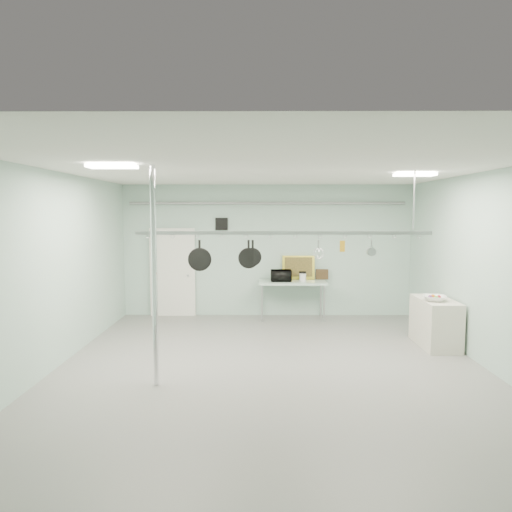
{
  "coord_description": "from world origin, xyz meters",
  "views": [
    {
      "loc": [
        -0.2,
        -7.09,
        2.53
      ],
      "look_at": [
        -0.25,
        1.0,
        1.76
      ],
      "focal_mm": 32.0,
      "sensor_mm": 36.0,
      "label": 1
    }
  ],
  "objects_px": {
    "coffee_canister": "(303,277)",
    "skillet_mid": "(249,254)",
    "prep_table": "(292,284)",
    "pot_rack": "(283,231)",
    "skillet_left": "(200,255)",
    "chrome_pole": "(154,277)",
    "microwave": "(281,276)",
    "fruit_bowl": "(435,298)",
    "skillet_right": "(253,252)",
    "side_cabinet": "(435,323)"
  },
  "relations": [
    {
      "from": "coffee_canister",
      "to": "skillet_mid",
      "type": "relative_size",
      "value": 0.43
    },
    {
      "from": "prep_table",
      "to": "pot_rack",
      "type": "relative_size",
      "value": 0.33
    },
    {
      "from": "skillet_left",
      "to": "skillet_mid",
      "type": "height_order",
      "value": "same"
    },
    {
      "from": "prep_table",
      "to": "pot_rack",
      "type": "xyz_separation_m",
      "value": [
        -0.4,
        -3.3,
        1.4
      ]
    },
    {
      "from": "chrome_pole",
      "to": "coffee_canister",
      "type": "xyz_separation_m",
      "value": [
        2.54,
        4.19,
        -0.6
      ]
    },
    {
      "from": "chrome_pole",
      "to": "microwave",
      "type": "bearing_deg",
      "value": 64.22
    },
    {
      "from": "pot_rack",
      "to": "microwave",
      "type": "xyz_separation_m",
      "value": [
        0.13,
        3.31,
        -1.19
      ]
    },
    {
      "from": "prep_table",
      "to": "coffee_canister",
      "type": "bearing_deg",
      "value": -1.36
    },
    {
      "from": "fruit_bowl",
      "to": "skillet_mid",
      "type": "bearing_deg",
      "value": -164.83
    },
    {
      "from": "skillet_mid",
      "to": "coffee_canister",
      "type": "bearing_deg",
      "value": 73.48
    },
    {
      "from": "pot_rack",
      "to": "skillet_mid",
      "type": "height_order",
      "value": "pot_rack"
    },
    {
      "from": "skillet_right",
      "to": "fruit_bowl",
      "type": "bearing_deg",
      "value": 32.74
    },
    {
      "from": "microwave",
      "to": "skillet_right",
      "type": "xyz_separation_m",
      "value": [
        -0.63,
        -3.31,
        0.85
      ]
    },
    {
      "from": "chrome_pole",
      "to": "skillet_left",
      "type": "distance_m",
      "value": 1.07
    },
    {
      "from": "skillet_right",
      "to": "skillet_left",
      "type": "bearing_deg",
      "value": -162.72
    },
    {
      "from": "pot_rack",
      "to": "skillet_mid",
      "type": "relative_size",
      "value": 10.59
    },
    {
      "from": "pot_rack",
      "to": "skillet_right",
      "type": "bearing_deg",
      "value": 180.0
    },
    {
      "from": "microwave",
      "to": "fruit_bowl",
      "type": "relative_size",
      "value": 1.16
    },
    {
      "from": "chrome_pole",
      "to": "prep_table",
      "type": "relative_size",
      "value": 2.0
    },
    {
      "from": "side_cabinet",
      "to": "skillet_right",
      "type": "distance_m",
      "value": 3.89
    },
    {
      "from": "coffee_canister",
      "to": "prep_table",
      "type": "bearing_deg",
      "value": 178.64
    },
    {
      "from": "skillet_left",
      "to": "coffee_canister",
      "type": "bearing_deg",
      "value": 54.4
    },
    {
      "from": "fruit_bowl",
      "to": "skillet_left",
      "type": "bearing_deg",
      "value": -167.61
    },
    {
      "from": "prep_table",
      "to": "fruit_bowl",
      "type": "distance_m",
      "value": 3.41
    },
    {
      "from": "fruit_bowl",
      "to": "skillet_mid",
      "type": "xyz_separation_m",
      "value": [
        -3.41,
        -0.93,
        0.91
      ]
    },
    {
      "from": "prep_table",
      "to": "skillet_mid",
      "type": "xyz_separation_m",
      "value": [
        -0.96,
        -3.3,
        1.03
      ]
    },
    {
      "from": "chrome_pole",
      "to": "fruit_bowl",
      "type": "xyz_separation_m",
      "value": [
        4.75,
        1.83,
        -0.65
      ]
    },
    {
      "from": "side_cabinet",
      "to": "pot_rack",
      "type": "relative_size",
      "value": 0.25
    },
    {
      "from": "skillet_mid",
      "to": "fruit_bowl",
      "type": "bearing_deg",
      "value": 18.77
    },
    {
      "from": "coffee_canister",
      "to": "microwave",
      "type": "bearing_deg",
      "value": 178.29
    },
    {
      "from": "microwave",
      "to": "skillet_left",
      "type": "xyz_separation_m",
      "value": [
        -1.5,
        -3.31,
        0.79
      ]
    },
    {
      "from": "side_cabinet",
      "to": "skillet_right",
      "type": "height_order",
      "value": "skillet_right"
    },
    {
      "from": "pot_rack",
      "to": "coffee_canister",
      "type": "distance_m",
      "value": 3.57
    },
    {
      "from": "skillet_right",
      "to": "prep_table",
      "type": "bearing_deg",
      "value": 92.08
    },
    {
      "from": "pot_rack",
      "to": "fruit_bowl",
      "type": "height_order",
      "value": "pot_rack"
    },
    {
      "from": "prep_table",
      "to": "fruit_bowl",
      "type": "xyz_separation_m",
      "value": [
        2.45,
        -2.37,
        0.12
      ]
    },
    {
      "from": "prep_table",
      "to": "skillet_mid",
      "type": "bearing_deg",
      "value": -106.27
    },
    {
      "from": "side_cabinet",
      "to": "skillet_mid",
      "type": "distance_m",
      "value": 3.94
    },
    {
      "from": "coffee_canister",
      "to": "skillet_right",
      "type": "relative_size",
      "value": 0.49
    },
    {
      "from": "microwave",
      "to": "coffee_canister",
      "type": "bearing_deg",
      "value": 176.62
    },
    {
      "from": "pot_rack",
      "to": "coffee_canister",
      "type": "relative_size",
      "value": 24.78
    },
    {
      "from": "chrome_pole",
      "to": "coffee_canister",
      "type": "bearing_deg",
      "value": 58.76
    },
    {
      "from": "side_cabinet",
      "to": "coffee_canister",
      "type": "xyz_separation_m",
      "value": [
        -2.31,
        2.19,
        0.55
      ]
    },
    {
      "from": "skillet_mid",
      "to": "skillet_right",
      "type": "relative_size",
      "value": 1.14
    },
    {
      "from": "microwave",
      "to": "skillet_mid",
      "type": "xyz_separation_m",
      "value": [
        -0.7,
        -3.31,
        0.82
      ]
    },
    {
      "from": "prep_table",
      "to": "side_cabinet",
      "type": "relative_size",
      "value": 1.33
    },
    {
      "from": "prep_table",
      "to": "microwave",
      "type": "bearing_deg",
      "value": 177.97
    },
    {
      "from": "skillet_left",
      "to": "chrome_pole",
      "type": "bearing_deg",
      "value": -125.09
    },
    {
      "from": "side_cabinet",
      "to": "skillet_left",
      "type": "relative_size",
      "value": 2.38
    },
    {
      "from": "prep_table",
      "to": "microwave",
      "type": "distance_m",
      "value": 0.34
    }
  ]
}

